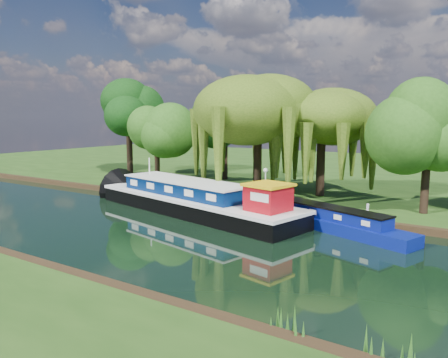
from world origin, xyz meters
The scene contains 14 objects.
ground centered at (0.00, 0.00, 0.00)m, with size 120.00×120.00×0.00m, color black.
far_bank centered at (0.00, 34.00, 0.23)m, with size 120.00×52.00×0.45m, color #1D3D10.
dutch_barge centered at (-2.50, 5.26, 0.95)m, with size 18.65×7.85×3.84m.
narrowboat centered at (7.47, 6.12, 0.57)m, with size 10.89×5.28×1.59m.
red_dinghy centered at (-8.01, 7.10, 0.00)m, with size 2.35×3.29×0.68m, color maroon.
willow_left centered at (-1.18, 12.22, 7.32)m, with size 7.89×7.89×9.45m.
willow_right centered at (3.33, 14.84, 6.28)m, with size 6.57×6.57×8.00m.
tree_far_left centered at (-13.47, 13.50, 5.67)m, with size 4.72×4.72×7.61m.
tree_far_back centered at (-20.70, 16.82, 7.25)m, with size 5.80×5.80×9.76m.
tree_far_mid centered at (-8.62, 18.65, 6.06)m, with size 4.96×4.96×8.12m.
tree_far_right centered at (11.73, 12.27, 5.82)m, with size 4.77×4.77×7.80m.
lamppost centered at (0.50, 10.50, 2.42)m, with size 0.36×0.36×2.56m.
mooring_posts centered at (-0.50, 8.40, 0.95)m, with size 19.16×0.16×1.00m.
reeds_near centered at (6.87, -7.57, 0.55)m, with size 33.70×1.50×1.10m.
Camera 1 is at (16.33, -19.56, 6.95)m, focal length 35.00 mm.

